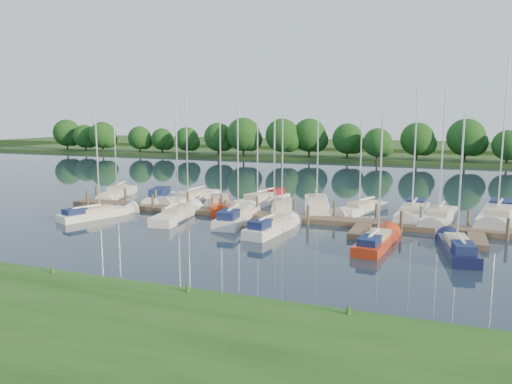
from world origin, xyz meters
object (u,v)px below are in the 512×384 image
(motorboat, at_px, (159,199))
(sailboat_s_2, at_px, (237,218))
(dock, at_px, (268,218))
(sailboat_n_0, at_px, (118,194))
(sailboat_n_5, at_px, (282,208))

(motorboat, relative_size, sailboat_s_2, 0.62)
(dock, xyz_separation_m, motorboat, (-13.09, 4.19, 0.16))
(sailboat_n_0, height_order, sailboat_n_5, sailboat_n_0)
(sailboat_s_2, bearing_deg, motorboat, 145.70)
(sailboat_n_0, bearing_deg, sailboat_n_5, 160.08)
(sailboat_n_0, distance_m, sailboat_s_2, 18.53)
(sailboat_n_5, xyz_separation_m, sailboat_s_2, (-2.04, -5.85, 0.07))
(sailboat_n_0, height_order, motorboat, sailboat_n_0)
(sailboat_n_0, relative_size, sailboat_n_5, 1.04)
(sailboat_s_2, bearing_deg, dock, 35.22)
(sailboat_s_2, bearing_deg, sailboat_n_0, 150.66)
(dock, distance_m, sailboat_n_0, 19.87)
(motorboat, height_order, sailboat_n_5, sailboat_n_5)
(dock, height_order, motorboat, motorboat)
(dock, xyz_separation_m, sailboat_s_2, (-2.09, -1.81, 0.14))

